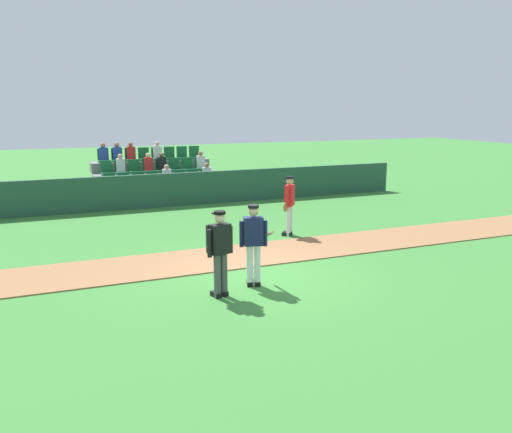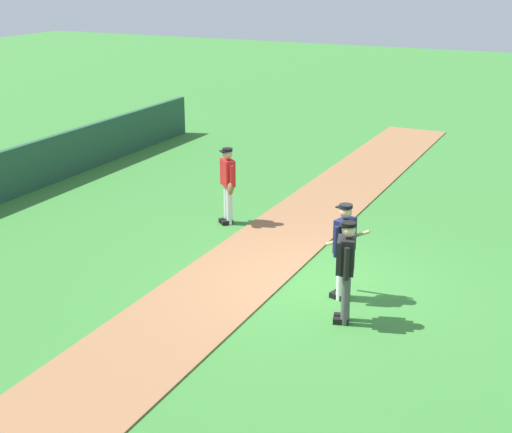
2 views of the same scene
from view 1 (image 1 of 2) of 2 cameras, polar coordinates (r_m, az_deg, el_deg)
name	(u,v)px [view 1 (image 1 of 2)]	position (r m, az deg, el deg)	size (l,w,h in m)	color
ground_plane	(256,277)	(11.62, 0.04, -6.74)	(80.00, 80.00, 0.00)	#387A33
infield_dirt_path	(231,257)	(13.12, -2.79, -4.47)	(28.00, 2.03, 0.03)	#936642
dugout_fence	(166,190)	(19.87, -9.91, 2.88)	(20.00, 0.16, 1.27)	#234C38
stadium_bleachers	(156,183)	(21.69, -11.02, 3.63)	(5.00, 2.95, 2.30)	slate
batter_navy_jersey	(254,242)	(10.82, -0.26, -2.82)	(0.60, 0.80, 1.76)	white
umpire_home_plate	(220,249)	(10.23, -4.03, -3.55)	(0.57, 0.38, 1.76)	#4C4C4C
runner_red_jersey	(289,204)	(15.13, 3.68, 1.44)	(0.54, 0.52, 1.76)	silver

